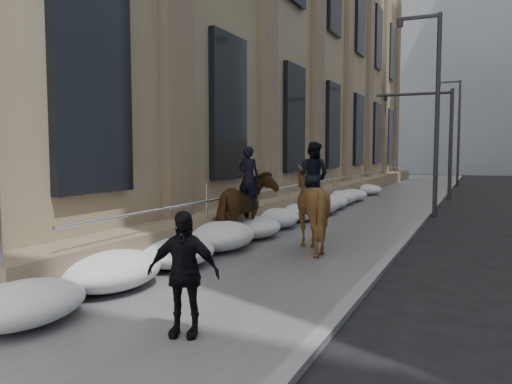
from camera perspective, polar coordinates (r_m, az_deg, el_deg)
ground at (r=8.75m, az=-8.56°, el=-12.72°), size 140.00×140.00×0.00m
sidewalk at (r=17.78m, az=9.26°, el=-3.68°), size 5.00×80.00×0.12m
curb at (r=17.30m, az=17.68°, el=-4.07°), size 0.24×80.00×0.12m
limestone_building at (r=29.38m, az=4.44°, el=16.96°), size 6.10×44.00×18.00m
bg_building_mid at (r=67.96m, az=24.27°, el=13.84°), size 30.00×12.00×28.00m
bg_building_far at (r=80.04m, az=16.92°, el=9.69°), size 24.00×12.00×20.00m
streetlight_mid at (r=21.17m, az=19.60°, el=9.70°), size 1.71×0.24×8.00m
streetlight_far at (r=41.09m, az=21.96°, el=7.02°), size 1.71×0.24×8.00m
traffic_signal at (r=29.14m, az=19.58°, el=7.09°), size 4.10×0.22×6.00m
snow_bank at (r=16.39m, az=2.73°, el=-2.88°), size 1.70×18.10×0.76m
mounted_horse_left at (r=13.64m, az=-1.12°, el=-1.44°), size 1.10×2.33×2.64m
mounted_horse_right at (r=12.78m, az=6.23°, el=-1.31°), size 2.07×2.25×2.74m
pedestrian at (r=6.85m, az=-8.32°, el=-9.18°), size 1.07×0.67×1.70m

